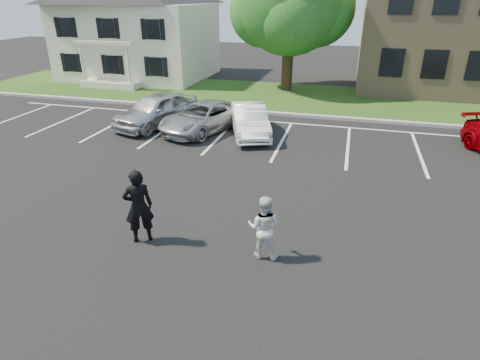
# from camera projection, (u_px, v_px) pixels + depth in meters

# --- Properties ---
(ground_plane) EXTENTS (90.00, 90.00, 0.00)m
(ground_plane) POSITION_uv_depth(u_px,v_px,m) (230.00, 238.00, 10.54)
(ground_plane) COLOR black
(ground_plane) RESTS_ON ground
(curb) EXTENTS (40.00, 0.30, 0.15)m
(curb) POSITION_uv_depth(u_px,v_px,m) (295.00, 115.00, 21.00)
(curb) COLOR #969690
(curb) RESTS_ON ground
(grass_strip) EXTENTS (44.00, 8.00, 0.08)m
(grass_strip) POSITION_uv_depth(u_px,v_px,m) (305.00, 98.00, 24.51)
(grass_strip) COLOR #274819
(grass_strip) RESTS_ON ground
(stall_lines) EXTENTS (34.00, 5.36, 0.01)m
(stall_lines) POSITION_uv_depth(u_px,v_px,m) (317.00, 137.00, 18.03)
(stall_lines) COLOR silver
(stall_lines) RESTS_ON ground
(house) EXTENTS (10.30, 9.22, 7.60)m
(house) POSITION_uv_depth(u_px,v_px,m) (138.00, 24.00, 29.49)
(house) COLOR beige
(house) RESTS_ON ground
(tree) EXTENTS (7.80, 7.20, 8.80)m
(tree) POSITION_uv_depth(u_px,v_px,m) (292.00, 3.00, 24.50)
(tree) COLOR black
(tree) RESTS_ON ground
(man_black_suit) EXTENTS (0.87, 0.80, 1.99)m
(man_black_suit) POSITION_uv_depth(u_px,v_px,m) (138.00, 207.00, 10.06)
(man_black_suit) COLOR black
(man_black_suit) RESTS_ON ground
(man_white_shirt) EXTENTS (0.80, 0.63, 1.63)m
(man_white_shirt) POSITION_uv_depth(u_px,v_px,m) (264.00, 227.00, 9.51)
(man_white_shirt) COLOR silver
(man_white_shirt) RESTS_ON ground
(car_silver_west) EXTENTS (3.29, 4.96, 1.57)m
(car_silver_west) POSITION_uv_depth(u_px,v_px,m) (157.00, 110.00, 19.23)
(car_silver_west) COLOR silver
(car_silver_west) RESTS_ON ground
(car_silver_minivan) EXTENTS (3.70, 5.16, 1.31)m
(car_silver_minivan) POSITION_uv_depth(u_px,v_px,m) (204.00, 117.00, 18.58)
(car_silver_minivan) COLOR #A5A7AC
(car_silver_minivan) RESTS_ON ground
(car_white_sedan) EXTENTS (2.82, 4.36, 1.36)m
(car_white_sedan) POSITION_uv_depth(u_px,v_px,m) (250.00, 120.00, 18.01)
(car_white_sedan) COLOR white
(car_white_sedan) RESTS_ON ground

